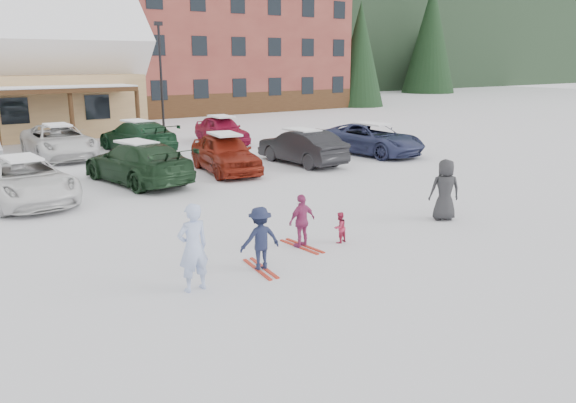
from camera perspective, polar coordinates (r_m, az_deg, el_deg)
ground at (r=13.47m, az=1.36°, el=-5.17°), size 160.00×160.00×0.00m
alpine_hotel at (r=53.12m, az=-10.76°, el=18.49°), size 31.48×14.01×21.48m
lamp_post at (r=37.56m, az=-12.80°, el=12.86°), size 0.50×0.25×6.78m
conifer_1 at (r=56.52m, az=7.35°, el=15.93°), size 4.84×4.84×11.22m
conifer_3 at (r=55.94m, az=-21.19°, el=13.97°), size 3.96×3.96×9.18m
conifer_4 at (r=69.94m, az=1.99°, el=15.92°), size 5.06×5.06×11.73m
adult_skier at (r=11.19m, az=-9.63°, el=-4.63°), size 0.68×0.47×1.79m
toddler_red at (r=14.10m, az=5.27°, el=-2.64°), size 0.44×0.37×0.79m
child_navy at (r=12.20m, az=-2.85°, el=-3.78°), size 0.97×0.63×1.41m
skis_child_navy at (r=12.43m, az=-2.81°, el=-6.81°), size 0.37×1.41×0.03m
child_magenta at (r=13.65m, az=1.43°, el=-1.98°), size 0.80×0.39×1.33m
skis_child_magenta at (r=13.85m, az=1.41°, el=-4.56°), size 0.32×1.41×0.03m
bystander_dark at (r=16.55m, az=15.65°, el=1.15°), size 1.03×0.92×1.76m
parked_car_2 at (r=19.91m, az=-25.29°, el=2.00°), size 2.85×5.40×1.45m
parked_car_3 at (r=21.53m, az=-15.02°, el=3.84°), size 3.03×5.61×1.54m
parked_car_4 at (r=23.01m, az=-6.41°, el=4.92°), size 2.53×4.84×1.57m
parked_car_5 at (r=24.72m, az=1.41°, el=5.58°), size 1.84×4.66×1.51m
parked_car_6 at (r=27.58m, az=8.52°, el=6.30°), size 3.08×5.60×1.49m
parked_car_10 at (r=28.40m, az=-22.25°, el=5.69°), size 2.61×5.58×1.54m
parked_car_11 at (r=28.96m, az=-15.05°, el=6.41°), size 2.76×5.54×1.55m
parked_car_12 at (r=31.02m, az=-6.75°, el=7.24°), size 2.05×4.49×1.49m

